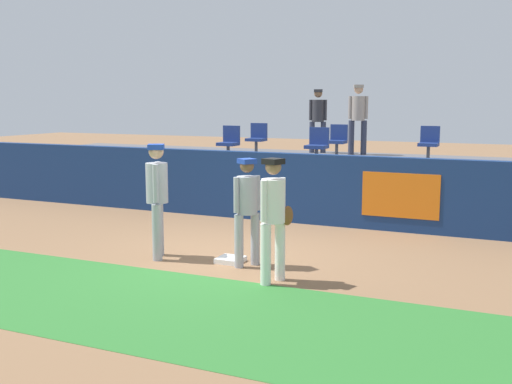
{
  "coord_description": "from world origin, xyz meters",
  "views": [
    {
      "loc": [
        4.57,
        -8.67,
        2.57
      ],
      "look_at": [
        0.3,
        0.88,
        1.0
      ],
      "focal_mm": 43.13,
      "sensor_mm": 36.0,
      "label": 1
    }
  ],
  "objects_px": {
    "player_fielder_home": "(274,212)",
    "seat_back_center": "(338,139)",
    "player_runner_visitor": "(157,193)",
    "player_coach_visitor": "(247,204)",
    "spectator_hooded": "(318,116)",
    "spectator_capped": "(358,114)",
    "seat_back_left": "(257,137)",
    "seat_front_left": "(229,141)",
    "seat_front_center": "(318,143)",
    "seat_back_right": "(429,141)",
    "first_base": "(230,260)"
  },
  "relations": [
    {
      "from": "first_base",
      "to": "seat_front_left",
      "type": "xyz_separation_m",
      "value": [
        -2.47,
        4.93,
        1.54
      ]
    },
    {
      "from": "player_runner_visitor",
      "to": "seat_back_center",
      "type": "bearing_deg",
      "value": 144.24
    },
    {
      "from": "player_coach_visitor",
      "to": "seat_back_right",
      "type": "relative_size",
      "value": 2.01
    },
    {
      "from": "player_coach_visitor",
      "to": "seat_back_left",
      "type": "relative_size",
      "value": 2.01
    },
    {
      "from": "player_runner_visitor",
      "to": "player_coach_visitor",
      "type": "distance_m",
      "value": 1.56
    },
    {
      "from": "spectator_capped",
      "to": "spectator_hooded",
      "type": "bearing_deg",
      "value": -26.28
    },
    {
      "from": "seat_front_left",
      "to": "seat_back_right",
      "type": "relative_size",
      "value": 1.0
    },
    {
      "from": "seat_back_center",
      "to": "seat_front_center",
      "type": "bearing_deg",
      "value": -88.11
    },
    {
      "from": "player_fielder_home",
      "to": "seat_front_left",
      "type": "bearing_deg",
      "value": -130.88
    },
    {
      "from": "seat_back_left",
      "to": "spectator_hooded",
      "type": "xyz_separation_m",
      "value": [
        1.35,
        1.13,
        0.54
      ]
    },
    {
      "from": "player_fielder_home",
      "to": "spectator_capped",
      "type": "relative_size",
      "value": 0.95
    },
    {
      "from": "seat_front_center",
      "to": "seat_back_right",
      "type": "bearing_deg",
      "value": 38.9
    },
    {
      "from": "first_base",
      "to": "player_fielder_home",
      "type": "relative_size",
      "value": 0.23
    },
    {
      "from": "seat_front_left",
      "to": "seat_back_center",
      "type": "xyz_separation_m",
      "value": [
        2.21,
        1.8,
        0.0
      ]
    },
    {
      "from": "player_coach_visitor",
      "to": "seat_front_left",
      "type": "xyz_separation_m",
      "value": [
        -2.81,
        5.02,
        0.6
      ]
    },
    {
      "from": "first_base",
      "to": "spectator_capped",
      "type": "height_order",
      "value": "spectator_capped"
    },
    {
      "from": "player_fielder_home",
      "to": "spectator_capped",
      "type": "bearing_deg",
      "value": -155.68
    },
    {
      "from": "seat_front_left",
      "to": "seat_back_center",
      "type": "bearing_deg",
      "value": 39.19
    },
    {
      "from": "seat_front_left",
      "to": "seat_front_center",
      "type": "distance_m",
      "value": 2.27
    },
    {
      "from": "player_fielder_home",
      "to": "seat_front_left",
      "type": "height_order",
      "value": "seat_front_left"
    },
    {
      "from": "player_coach_visitor",
      "to": "seat_back_center",
      "type": "relative_size",
      "value": 2.01
    },
    {
      "from": "seat_back_center",
      "to": "player_runner_visitor",
      "type": "bearing_deg",
      "value": -97.75
    },
    {
      "from": "player_coach_visitor",
      "to": "seat_front_center",
      "type": "bearing_deg",
      "value": -141.58
    },
    {
      "from": "player_coach_visitor",
      "to": "seat_front_center",
      "type": "height_order",
      "value": "seat_front_center"
    },
    {
      "from": "seat_back_right",
      "to": "seat_back_left",
      "type": "relative_size",
      "value": 1.0
    },
    {
      "from": "seat_front_center",
      "to": "spectator_hooded",
      "type": "bearing_deg",
      "value": 108.43
    },
    {
      "from": "player_fielder_home",
      "to": "seat_back_center",
      "type": "relative_size",
      "value": 2.11
    },
    {
      "from": "player_coach_visitor",
      "to": "spectator_capped",
      "type": "height_order",
      "value": "spectator_capped"
    },
    {
      "from": "seat_back_center",
      "to": "player_fielder_home",
      "type": "bearing_deg",
      "value": -80.03
    },
    {
      "from": "seat_back_left",
      "to": "seat_back_center",
      "type": "bearing_deg",
      "value": -0.01
    },
    {
      "from": "player_runner_visitor",
      "to": "seat_front_left",
      "type": "bearing_deg",
      "value": 165.76
    },
    {
      "from": "spectator_hooded",
      "to": "spectator_capped",
      "type": "bearing_deg",
      "value": 155.49
    },
    {
      "from": "spectator_hooded",
      "to": "spectator_capped",
      "type": "xyz_separation_m",
      "value": [
        1.18,
        -0.14,
        0.06
      ]
    },
    {
      "from": "seat_back_center",
      "to": "spectator_hooded",
      "type": "relative_size",
      "value": 0.48
    },
    {
      "from": "player_fielder_home",
      "to": "player_runner_visitor",
      "type": "relative_size",
      "value": 0.95
    },
    {
      "from": "player_fielder_home",
      "to": "player_runner_visitor",
      "type": "bearing_deg",
      "value": -85.34
    },
    {
      "from": "seat_back_left",
      "to": "player_runner_visitor",
      "type": "bearing_deg",
      "value": -79.27
    },
    {
      "from": "player_coach_visitor",
      "to": "seat_back_center",
      "type": "distance_m",
      "value": 6.87
    },
    {
      "from": "player_runner_visitor",
      "to": "player_coach_visitor",
      "type": "bearing_deg",
      "value": 66.89
    },
    {
      "from": "seat_back_left",
      "to": "seat_back_right",
      "type": "bearing_deg",
      "value": -0.0
    },
    {
      "from": "first_base",
      "to": "seat_back_right",
      "type": "xyz_separation_m",
      "value": [
        2.02,
        6.73,
        1.54
      ]
    },
    {
      "from": "spectator_capped",
      "to": "seat_back_right",
      "type": "bearing_deg",
      "value": 134.51
    },
    {
      "from": "player_fielder_home",
      "to": "seat_front_center",
      "type": "relative_size",
      "value": 2.11
    },
    {
      "from": "first_base",
      "to": "spectator_capped",
      "type": "bearing_deg",
      "value": 90.04
    },
    {
      "from": "player_fielder_home",
      "to": "player_coach_visitor",
      "type": "bearing_deg",
      "value": -114.63
    },
    {
      "from": "player_runner_visitor",
      "to": "seat_back_center",
      "type": "relative_size",
      "value": 2.22
    },
    {
      "from": "seat_front_left",
      "to": "spectator_capped",
      "type": "relative_size",
      "value": 0.45
    },
    {
      "from": "seat_front_left",
      "to": "seat_back_right",
      "type": "xyz_separation_m",
      "value": [
        4.5,
        1.8,
        0.0
      ]
    },
    {
      "from": "seat_back_right",
      "to": "seat_back_center",
      "type": "height_order",
      "value": "same"
    },
    {
      "from": "seat_front_center",
      "to": "seat_back_left",
      "type": "xyz_separation_m",
      "value": [
        -2.32,
        1.8,
        0.0
      ]
    }
  ]
}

